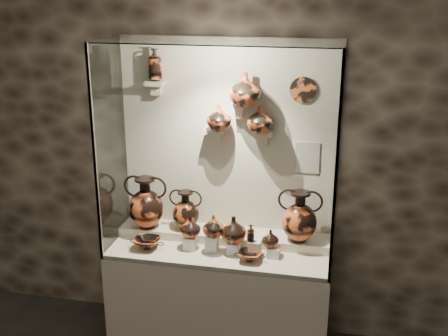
{
  "coord_description": "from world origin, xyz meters",
  "views": [
    {
      "loc": [
        0.86,
        -1.62,
        2.77
      ],
      "look_at": [
        0.03,
        2.19,
        1.48
      ],
      "focal_mm": 45.0,
      "sensor_mm": 36.0,
      "label": 1
    }
  ],
  "objects_px": {
    "amphora_right": "(300,216)",
    "lekythos_small": "(251,232)",
    "amphora_left": "(146,203)",
    "ovoid_vase_b": "(245,89)",
    "jug_e": "(270,238)",
    "kylix_left": "(147,242)",
    "ovoid_vase_c": "(260,119)",
    "amphora_mid": "(186,210)",
    "lekythos_tall": "(155,63)",
    "jug_c": "(234,229)",
    "jug_b": "(214,226)",
    "ovoid_vase_a": "(219,118)",
    "jug_a": "(191,227)",
    "kylix_right": "(250,255)"
  },
  "relations": [
    {
      "from": "amphora_right",
      "to": "lekythos_small",
      "type": "distance_m",
      "value": 0.4
    },
    {
      "from": "amphora_left",
      "to": "ovoid_vase_b",
      "type": "relative_size",
      "value": 1.72
    },
    {
      "from": "lekythos_small",
      "to": "amphora_right",
      "type": "bearing_deg",
      "value": 20.5
    },
    {
      "from": "jug_e",
      "to": "kylix_left",
      "type": "bearing_deg",
      "value": 179.8
    },
    {
      "from": "jug_e",
      "to": "ovoid_vase_c",
      "type": "height_order",
      "value": "ovoid_vase_c"
    },
    {
      "from": "amphora_mid",
      "to": "ovoid_vase_b",
      "type": "xyz_separation_m",
      "value": [
        0.46,
        0.01,
        0.98
      ]
    },
    {
      "from": "amphora_right",
      "to": "lekythos_tall",
      "type": "xyz_separation_m",
      "value": [
        -1.14,
        0.11,
        1.1
      ]
    },
    {
      "from": "lekythos_small",
      "to": "lekythos_tall",
      "type": "distance_m",
      "value": 1.46
    },
    {
      "from": "jug_c",
      "to": "amphora_right",
      "type": "bearing_deg",
      "value": 25.06
    },
    {
      "from": "jug_b",
      "to": "lekythos_tall",
      "type": "relative_size",
      "value": 0.62
    },
    {
      "from": "amphora_left",
      "to": "amphora_right",
      "type": "xyz_separation_m",
      "value": [
        1.22,
        0.01,
        -0.01
      ]
    },
    {
      "from": "ovoid_vase_c",
      "to": "ovoid_vase_a",
      "type": "bearing_deg",
      "value": -159.42
    },
    {
      "from": "ovoid_vase_c",
      "to": "amphora_right",
      "type": "bearing_deg",
      "value": 10.65
    },
    {
      "from": "amphora_mid",
      "to": "jug_a",
      "type": "xyz_separation_m",
      "value": [
        0.09,
        -0.2,
        -0.05
      ]
    },
    {
      "from": "jug_b",
      "to": "lekythos_small",
      "type": "height_order",
      "value": "jug_b"
    },
    {
      "from": "ovoid_vase_a",
      "to": "jug_b",
      "type": "bearing_deg",
      "value": -67.38
    },
    {
      "from": "jug_e",
      "to": "jug_b",
      "type": "bearing_deg",
      "value": 179.18
    },
    {
      "from": "jug_c",
      "to": "lekythos_small",
      "type": "xyz_separation_m",
      "value": [
        0.13,
        -0.03,
        0.0
      ]
    },
    {
      "from": "kylix_left",
      "to": "amphora_right",
      "type": "bearing_deg",
      "value": 15.18
    },
    {
      "from": "jug_b",
      "to": "jug_c",
      "type": "xyz_separation_m",
      "value": [
        0.15,
        0.03,
        -0.02
      ]
    },
    {
      "from": "kylix_left",
      "to": "ovoid_vase_a",
      "type": "bearing_deg",
      "value": 34.89
    },
    {
      "from": "amphora_mid",
      "to": "jug_c",
      "type": "distance_m",
      "value": 0.47
    },
    {
      "from": "jug_b",
      "to": "lekythos_small",
      "type": "relative_size",
      "value": 1.15
    },
    {
      "from": "jug_b",
      "to": "ovoid_vase_c",
      "type": "distance_m",
      "value": 0.87
    },
    {
      "from": "lekythos_small",
      "to": "ovoid_vase_a",
      "type": "xyz_separation_m",
      "value": [
        -0.3,
        0.26,
        0.79
      ]
    },
    {
      "from": "jug_c",
      "to": "kylix_left",
      "type": "relative_size",
      "value": 0.79
    },
    {
      "from": "jug_e",
      "to": "ovoid_vase_c",
      "type": "distance_m",
      "value": 0.88
    },
    {
      "from": "amphora_mid",
      "to": "ovoid_vase_b",
      "type": "distance_m",
      "value": 1.08
    },
    {
      "from": "jug_b",
      "to": "jug_c",
      "type": "bearing_deg",
      "value": 15.97
    },
    {
      "from": "kylix_left",
      "to": "ovoid_vase_b",
      "type": "relative_size",
      "value": 1.05
    },
    {
      "from": "amphora_left",
      "to": "ovoid_vase_c",
      "type": "height_order",
      "value": "ovoid_vase_c"
    },
    {
      "from": "jug_c",
      "to": "lekythos_small",
      "type": "relative_size",
      "value": 1.36
    },
    {
      "from": "lekythos_tall",
      "to": "jug_c",
      "type": "bearing_deg",
      "value": -16.02
    },
    {
      "from": "amphora_left",
      "to": "kylix_left",
      "type": "bearing_deg",
      "value": -62.74
    },
    {
      "from": "ovoid_vase_b",
      "to": "amphora_left",
      "type": "bearing_deg",
      "value": -151.33
    },
    {
      "from": "ovoid_vase_c",
      "to": "lekythos_tall",
      "type": "bearing_deg",
      "value": -161.6
    },
    {
      "from": "jug_c",
      "to": "lekythos_tall",
      "type": "relative_size",
      "value": 0.74
    },
    {
      "from": "amphora_left",
      "to": "amphora_mid",
      "type": "xyz_separation_m",
      "value": [
        0.32,
        0.04,
        -0.05
      ]
    },
    {
      "from": "kylix_left",
      "to": "kylix_right",
      "type": "xyz_separation_m",
      "value": [
        0.8,
        -0.03,
        -0.01
      ]
    },
    {
      "from": "lekythos_small",
      "to": "ovoid_vase_c",
      "type": "bearing_deg",
      "value": 77.83
    },
    {
      "from": "amphora_mid",
      "to": "jug_b",
      "type": "relative_size",
      "value": 1.86
    },
    {
      "from": "kylix_left",
      "to": "kylix_right",
      "type": "distance_m",
      "value": 0.81
    },
    {
      "from": "ovoid_vase_b",
      "to": "amphora_mid",
      "type": "bearing_deg",
      "value": -153.82
    },
    {
      "from": "jug_b",
      "to": "jug_e",
      "type": "distance_m",
      "value": 0.43
    },
    {
      "from": "kylix_right",
      "to": "lekythos_tall",
      "type": "distance_m",
      "value": 1.6
    },
    {
      "from": "jug_b",
      "to": "jug_e",
      "type": "bearing_deg",
      "value": 9.49
    },
    {
      "from": "amphora_mid",
      "to": "ovoid_vase_b",
      "type": "relative_size",
      "value": 1.3
    },
    {
      "from": "ovoid_vase_b",
      "to": "ovoid_vase_c",
      "type": "relative_size",
      "value": 1.2
    },
    {
      "from": "lekythos_tall",
      "to": "lekythos_small",
      "type": "bearing_deg",
      "value": -14.18
    },
    {
      "from": "jug_b",
      "to": "kylix_left",
      "type": "relative_size",
      "value": 0.66
    }
  ]
}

